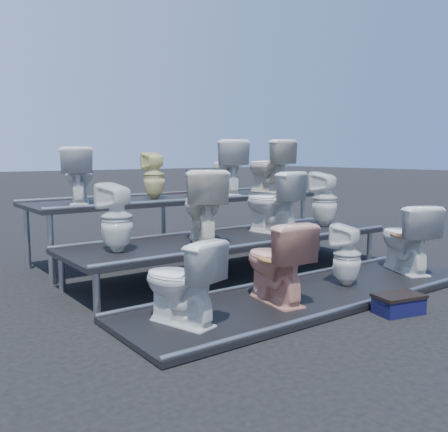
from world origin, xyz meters
TOP-DOWN VIEW (x-y plane):
  - ground at (0.00, 0.00)m, footprint 80.00×80.00m
  - tier_front at (0.00, -1.30)m, footprint 4.20×1.20m
  - tier_mid at (0.00, 0.00)m, footprint 4.20×1.20m
  - tier_back at (0.00, 1.30)m, footprint 4.20×1.20m
  - toilet_0 at (-1.58, -1.30)m, footprint 0.59×0.80m
  - toilet_1 at (-0.52, -1.30)m, footprint 0.55×0.83m
  - toilet_2 at (0.51, -1.30)m, footprint 0.38×0.38m
  - toilet_3 at (1.59, -1.30)m, footprint 0.74×0.92m
  - toilet_4 at (-1.55, 0.00)m, footprint 0.42×0.42m
  - toilet_5 at (-0.48, 0.00)m, footprint 0.76×0.94m
  - toilet_6 at (0.59, 0.00)m, footprint 0.56×0.84m
  - toilet_7 at (1.58, 0.00)m, footprint 0.41×0.42m
  - toilet_8 at (-1.46, 1.30)m, footprint 0.62×0.78m
  - toilet_9 at (-0.40, 1.30)m, footprint 0.31×0.32m
  - toilet_10 at (0.85, 1.30)m, footprint 0.70×0.91m
  - toilet_11 at (1.68, 1.30)m, footprint 0.50×0.83m
  - red_crate at (0.53, 1.48)m, footprint 0.55×0.50m
  - step_stool at (0.28, -2.12)m, footprint 0.48×0.35m

SIDE VIEW (x-z plane):
  - ground at x=0.00m, z-range 0.00..0.00m
  - tier_front at x=0.00m, z-range 0.00..0.06m
  - step_stool at x=0.28m, z-range 0.00..0.15m
  - tier_mid at x=0.00m, z-range 0.00..0.46m
  - toilet_2 at x=0.51m, z-range 0.06..0.73m
  - toilet_0 at x=-1.58m, z-range 0.06..0.78m
  - tier_back at x=0.00m, z-range 0.00..0.86m
  - toilet_1 at x=-0.52m, z-range 0.06..0.85m
  - toilet_3 at x=1.59m, z-range 0.06..0.88m
  - toilet_4 at x=-1.55m, z-range 0.46..1.18m
  - toilet_7 at x=1.58m, z-range 0.46..1.23m
  - toilet_6 at x=0.59m, z-range 0.46..1.25m
  - toilet_5 at x=-0.48m, z-range 0.46..1.30m
  - red_crate at x=0.53m, z-range 0.86..1.18m
  - toilet_9 at x=-0.40m, z-range 0.86..1.50m
  - toilet_8 at x=-1.46m, z-range 0.86..1.56m
  - toilet_10 at x=0.85m, z-range 0.86..1.68m
  - toilet_11 at x=1.68m, z-range 0.86..1.69m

